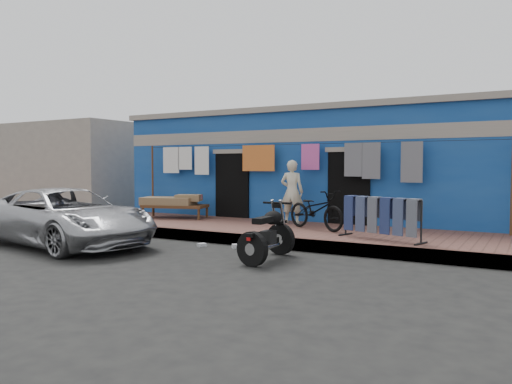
# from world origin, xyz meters

# --- Properties ---
(ground) EXTENTS (80.00, 80.00, 0.00)m
(ground) POSITION_xyz_m (0.00, 0.00, 0.00)
(ground) COLOR black
(ground) RESTS_ON ground
(sidewalk) EXTENTS (28.00, 3.00, 0.25)m
(sidewalk) POSITION_xyz_m (0.00, 3.00, 0.12)
(sidewalk) COLOR brown
(sidewalk) RESTS_ON ground
(curb) EXTENTS (28.00, 0.10, 0.25)m
(curb) POSITION_xyz_m (0.00, 1.55, 0.12)
(curb) COLOR gray
(curb) RESTS_ON ground
(building) EXTENTS (12.20, 5.20, 3.36)m
(building) POSITION_xyz_m (-0.00, 6.99, 1.69)
(building) COLOR navy
(building) RESTS_ON ground
(neighbor_left) EXTENTS (6.00, 5.00, 3.40)m
(neighbor_left) POSITION_xyz_m (-11.00, 7.00, 1.70)
(neighbor_left) COLOR #9E9384
(neighbor_left) RESTS_ON ground
(clothesline) EXTENTS (10.06, 0.06, 2.10)m
(clothesline) POSITION_xyz_m (-0.59, 4.25, 1.81)
(clothesline) COLOR brown
(clothesline) RESTS_ON sidewalk
(car) EXTENTS (4.83, 2.70, 1.29)m
(car) POSITION_xyz_m (-3.41, -0.36, 0.65)
(car) COLOR #B1B1B6
(car) RESTS_ON ground
(seated_person) EXTENTS (0.64, 0.48, 1.64)m
(seated_person) POSITION_xyz_m (-0.04, 3.94, 1.07)
(seated_person) COLOR beige
(seated_person) RESTS_ON sidewalk
(bicycle) EXTENTS (1.84, 1.27, 1.13)m
(bicycle) POSITION_xyz_m (0.99, 3.10, 0.81)
(bicycle) COLOR black
(bicycle) RESTS_ON sidewalk
(motorcycle) EXTENTS (0.83, 1.70, 1.04)m
(motorcycle) POSITION_xyz_m (1.18, 0.34, 0.52)
(motorcycle) COLOR black
(motorcycle) RESTS_ON ground
(charpoy) EXTENTS (2.37, 1.90, 0.64)m
(charpoy) POSITION_xyz_m (-3.52, 3.51, 0.57)
(charpoy) COLOR brown
(charpoy) RESTS_ON sidewalk
(jeans_rack) EXTENTS (2.05, 1.41, 0.88)m
(jeans_rack) POSITION_xyz_m (2.75, 2.27, 0.69)
(jeans_rack) COLOR black
(jeans_rack) RESTS_ON sidewalk
(litter_a) EXTENTS (0.24, 0.24, 0.08)m
(litter_a) POSITION_xyz_m (-0.01, 1.20, 0.04)
(litter_a) COLOR silver
(litter_a) RESTS_ON ground
(litter_b) EXTENTS (0.19, 0.20, 0.08)m
(litter_b) POSITION_xyz_m (0.21, 1.20, 0.04)
(litter_b) COLOR silver
(litter_b) RESTS_ON ground
(litter_c) EXTENTS (0.20, 0.21, 0.07)m
(litter_c) POSITION_xyz_m (-0.78, 1.01, 0.03)
(litter_c) COLOR silver
(litter_c) RESTS_ON ground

